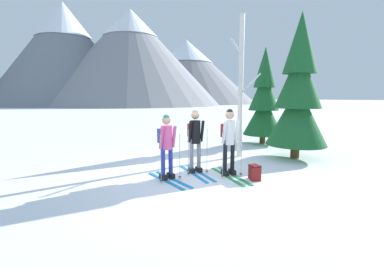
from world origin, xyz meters
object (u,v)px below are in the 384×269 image
at_px(pine_tree_mid, 298,93).
at_px(backpack_on_snow_front, 255,173).
at_px(skier_in_black, 195,137).
at_px(birch_tree_tall, 241,87).
at_px(skier_in_pink, 166,144).
at_px(pine_tree_near, 264,100).
at_px(skier_in_white, 229,138).

xyz_separation_m(pine_tree_mid, backpack_on_snow_front, (-2.68, -1.55, -2.01)).
relative_size(skier_in_black, birch_tree_tall, 0.37).
distance_m(skier_in_pink, pine_tree_mid, 4.95).
xyz_separation_m(skier_in_black, pine_tree_near, (4.53, 3.21, 0.95)).
height_order(skier_in_black, pine_tree_mid, pine_tree_mid).
height_order(birch_tree_tall, backpack_on_snow_front, birch_tree_tall).
xyz_separation_m(skier_in_white, pine_tree_mid, (3.10, 0.97, 1.20)).
distance_m(pine_tree_mid, backpack_on_snow_front, 3.69).
height_order(skier_in_white, pine_tree_mid, pine_tree_mid).
bearing_deg(skier_in_black, skier_in_pink, -161.31).
relative_size(skier_in_black, skier_in_white, 0.99).
height_order(skier_in_black, pine_tree_near, pine_tree_near).
xyz_separation_m(skier_in_white, birch_tree_tall, (1.45, 1.86, 1.42)).
bearing_deg(birch_tree_tall, pine_tree_near, 38.92).
bearing_deg(skier_in_black, skier_in_white, -36.42).
relative_size(skier_in_pink, pine_tree_mid, 0.35).
relative_size(pine_tree_mid, backpack_on_snow_front, 12.62).
bearing_deg(pine_tree_mid, pine_tree_near, 76.11).
distance_m(skier_in_white, backpack_on_snow_front, 1.09).
bearing_deg(skier_in_white, backpack_on_snow_front, -53.92).
bearing_deg(backpack_on_snow_front, pine_tree_mid, 30.09).
distance_m(skier_in_white, birch_tree_tall, 2.75).
distance_m(skier_in_white, pine_tree_mid, 3.46).
distance_m(birch_tree_tall, backpack_on_snow_front, 3.46).
relative_size(skier_in_pink, skier_in_white, 0.96).
xyz_separation_m(pine_tree_near, birch_tree_tall, (-2.34, -1.89, 0.49)).
distance_m(skier_in_pink, birch_tree_tall, 3.78).
distance_m(skier_in_black, birch_tree_tall, 2.93).
xyz_separation_m(pine_tree_near, backpack_on_snow_front, (-3.37, -4.34, -1.74)).
distance_m(skier_in_pink, skier_in_black, 0.94).
height_order(skier_in_black, backpack_on_snow_front, skier_in_black).
bearing_deg(skier_in_pink, pine_tree_near, 32.93).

